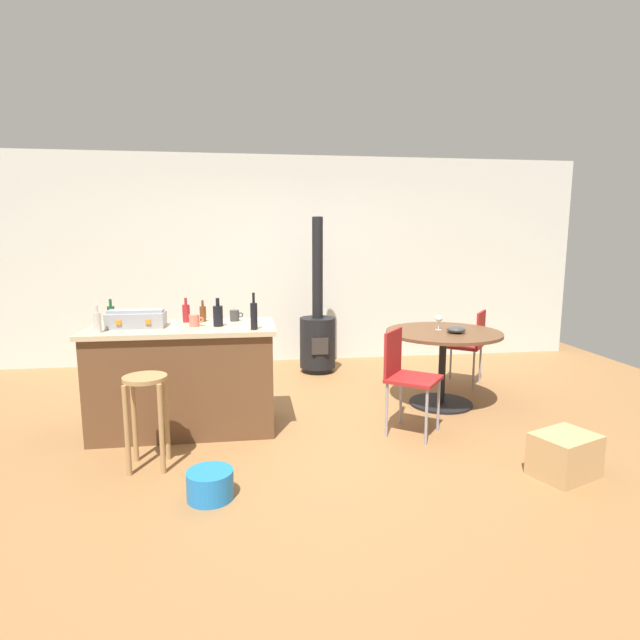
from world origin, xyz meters
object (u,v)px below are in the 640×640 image
at_px(bottle_0, 186,313).
at_px(cardboard_box, 565,455).
at_px(dining_table, 443,348).
at_px(bottle_1, 203,313).
at_px(folding_chair_near, 406,373).
at_px(plastic_bucket, 210,485).
at_px(wood_stove, 318,334).
at_px(bottle_5, 111,315).
at_px(bottle_3, 218,315).
at_px(cup_1, 235,316).
at_px(cup_0, 195,321).
at_px(wooden_stool, 146,403).
at_px(bottle_4, 254,315).
at_px(serving_bowl, 456,329).
at_px(bottle_2, 97,322).
at_px(wine_glass, 439,319).
at_px(kitchen_island, 184,378).
at_px(folding_chair_far, 469,342).
at_px(toolbox, 136,319).

bearing_deg(bottle_0, cardboard_box, -28.48).
relative_size(dining_table, bottle_1, 5.91).
relative_size(folding_chair_near, plastic_bucket, 2.95).
bearing_deg(wood_stove, bottle_5, -141.59).
bearing_deg(bottle_0, dining_table, 2.71).
xyz_separation_m(bottle_3, cup_1, (0.13, 0.25, -0.04)).
relative_size(dining_table, folding_chair_near, 1.28).
height_order(bottle_5, cup_0, bottle_5).
xyz_separation_m(wooden_stool, bottle_5, (-0.43, 0.87, 0.52)).
relative_size(bottle_4, serving_bowl, 1.68).
xyz_separation_m(bottle_0, cardboard_box, (2.71, -1.47, -0.85)).
bearing_deg(bottle_2, folding_chair_near, -2.87).
height_order(wood_stove, cup_1, wood_stove).
xyz_separation_m(wood_stove, cup_0, (-1.29, -1.77, 0.49)).
height_order(bottle_3, cardboard_box, bottle_3).
xyz_separation_m(wood_stove, cardboard_box, (1.33, -3.01, -0.32)).
height_order(wooden_stool, serving_bowl, serving_bowl).
bearing_deg(wine_glass, plastic_bucket, -142.37).
relative_size(wooden_stool, bottle_4, 2.26).
distance_m(bottle_3, cardboard_box, 2.85).
relative_size(wood_stove, bottle_5, 8.49).
distance_m(kitchen_island, bottle_1, 0.59).
xyz_separation_m(folding_chair_near, cup_1, (-1.43, 0.54, 0.44)).
xyz_separation_m(dining_table, plastic_bucket, (-2.16, -1.56, -0.48)).
bearing_deg(wine_glass, cup_1, -174.26).
relative_size(bottle_4, cup_1, 2.53).
height_order(folding_chair_near, folding_chair_far, folding_chair_near).
xyz_separation_m(wood_stove, serving_bowl, (1.14, -1.52, 0.30)).
distance_m(kitchen_island, cup_0, 0.52).
relative_size(bottle_0, cup_0, 1.79).
xyz_separation_m(cup_1, cardboard_box, (2.29, -1.47, -0.81)).
xyz_separation_m(bottle_1, bottle_2, (-0.77, -0.43, 0.01)).
relative_size(folding_chair_near, bottle_4, 2.91).
bearing_deg(bottle_0, cup_0, -68.12).
bearing_deg(folding_chair_far, cup_0, -161.62).
xyz_separation_m(cup_0, serving_bowl, (2.42, 0.25, -0.18)).
distance_m(bottle_1, plastic_bucket, 1.72).
bearing_deg(toolbox, plastic_bucket, -62.00).
distance_m(bottle_2, plastic_bucket, 1.65).
height_order(folding_chair_far, wood_stove, wood_stove).
relative_size(folding_chair_near, cup_0, 7.28).
relative_size(folding_chair_near, bottle_3, 3.68).
distance_m(wood_stove, wine_glass, 1.73).
bearing_deg(wood_stove, wine_glass, -52.19).
distance_m(folding_chair_near, bottle_1, 1.85).
bearing_deg(dining_table, bottle_3, -170.27).
distance_m(bottle_0, serving_bowl, 2.53).
xyz_separation_m(dining_table, cardboard_box, (0.28, -1.59, -0.42)).
distance_m(wooden_stool, toolbox, 0.90).
distance_m(folding_chair_far, wine_glass, 0.85).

